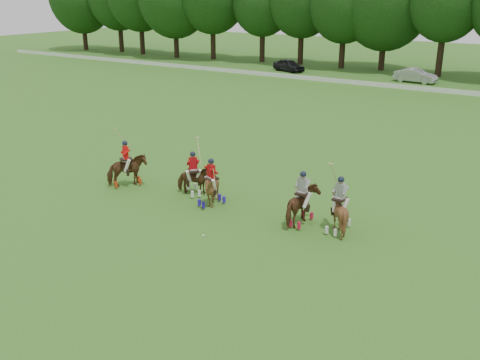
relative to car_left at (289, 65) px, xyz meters
The scene contains 10 objects.
ground 45.32m from the car_left, 69.71° to the right, with size 180.00×180.00×0.00m, color #31641C.
boundary_rail 16.35m from the car_left, 15.98° to the right, with size 120.00×0.10×0.44m, color white.
car_left is the anchor object (origin of this frame).
car_mid 14.71m from the car_left, ahead, with size 1.50×4.31×1.42m, color #ADADB3.
polo_red_a 40.36m from the car_left, 73.54° to the right, with size 1.80×2.03×2.84m.
polo_red_b 40.68m from the car_left, 68.58° to the right, with size 1.77×1.78×2.64m.
polo_red_c 41.88m from the car_left, 66.99° to the right, with size 1.61×1.69×2.20m.
polo_stripe_a 43.42m from the car_left, 61.63° to the right, with size 1.17×1.88×2.30m.
polo_stripe_b 43.99m from the car_left, 59.76° to the right, with size 1.39×1.54×2.85m.
polo_ball 45.04m from the car_left, 66.53° to the right, with size 0.09×0.09×0.09m, color white.
Camera 1 is at (13.61, -13.95, 9.11)m, focal length 40.00 mm.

